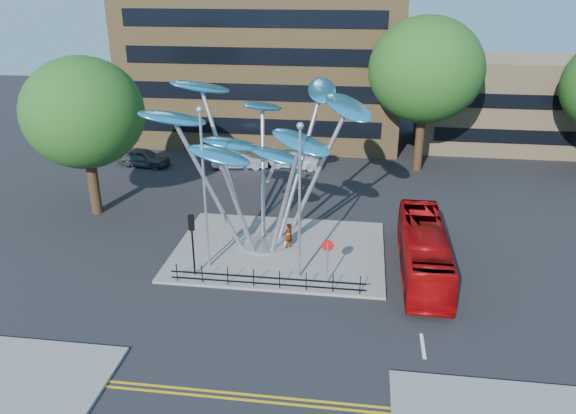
# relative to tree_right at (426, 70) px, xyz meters

# --- Properties ---
(ground) EXTENTS (120.00, 120.00, 0.00)m
(ground) POSITION_rel_tree_right_xyz_m (-8.00, -22.00, -8.04)
(ground) COLOR black
(ground) RESTS_ON ground
(traffic_island) EXTENTS (12.00, 9.00, 0.15)m
(traffic_island) POSITION_rel_tree_right_xyz_m (-9.00, -16.00, -7.96)
(traffic_island) COLOR slate
(traffic_island) RESTS_ON ground
(double_yellow_near) EXTENTS (40.00, 0.12, 0.01)m
(double_yellow_near) POSITION_rel_tree_right_xyz_m (-8.00, -28.00, -8.03)
(double_yellow_near) COLOR gold
(double_yellow_near) RESTS_ON ground
(double_yellow_far) EXTENTS (40.00, 0.12, 0.01)m
(double_yellow_far) POSITION_rel_tree_right_xyz_m (-8.00, -28.30, -8.03)
(double_yellow_far) COLOR gold
(double_yellow_far) RESTS_ON ground
(low_building_near) EXTENTS (15.00, 8.00, 8.00)m
(low_building_near) POSITION_rel_tree_right_xyz_m (8.00, 8.00, -4.04)
(low_building_near) COLOR tan
(low_building_near) RESTS_ON ground
(tree_right) EXTENTS (8.80, 8.80, 12.11)m
(tree_right) POSITION_rel_tree_right_xyz_m (0.00, 0.00, 0.00)
(tree_right) COLOR black
(tree_right) RESTS_ON ground
(tree_left) EXTENTS (7.60, 7.60, 10.32)m
(tree_left) POSITION_rel_tree_right_xyz_m (-22.00, -12.00, -1.24)
(tree_left) COLOR black
(tree_left) RESTS_ON ground
(leaf_sculpture) EXTENTS (12.72, 9.54, 9.51)m
(leaf_sculpture) POSITION_rel_tree_right_xyz_m (-10.07, -15.32, -1.16)
(leaf_sculpture) COLOR #9EA0A5
(leaf_sculpture) RESTS_ON traffic_island
(street_lamp_left) EXTENTS (0.36, 0.36, 8.80)m
(street_lamp_left) POSITION_rel_tree_right_xyz_m (-12.50, -18.50, -2.68)
(street_lamp_left) COLOR #9EA0A5
(street_lamp_left) RESTS_ON traffic_island
(street_lamp_right) EXTENTS (0.36, 0.36, 8.30)m
(street_lamp_right) POSITION_rel_tree_right_xyz_m (-7.50, -19.00, -2.94)
(street_lamp_right) COLOR #9EA0A5
(street_lamp_right) RESTS_ON traffic_island
(traffic_light_island) EXTENTS (0.28, 0.18, 3.42)m
(traffic_light_island) POSITION_rel_tree_right_xyz_m (-13.00, -19.50, -5.42)
(traffic_light_island) COLOR black
(traffic_light_island) RESTS_ON traffic_island
(no_entry_sign_island) EXTENTS (0.60, 0.10, 2.45)m
(no_entry_sign_island) POSITION_rel_tree_right_xyz_m (-6.00, -19.48, -6.22)
(no_entry_sign_island) COLOR #9EA0A5
(no_entry_sign_island) RESTS_ON traffic_island
(pedestrian_railing_front) EXTENTS (10.00, 0.06, 1.00)m
(pedestrian_railing_front) POSITION_rel_tree_right_xyz_m (-9.00, -20.30, -7.48)
(pedestrian_railing_front) COLOR black
(pedestrian_railing_front) RESTS_ON traffic_island
(red_bus) EXTENTS (2.25, 9.52, 2.65)m
(red_bus) POSITION_rel_tree_right_xyz_m (-1.03, -17.40, -6.71)
(red_bus) COLOR #980708
(red_bus) RESTS_ON ground
(pedestrian) EXTENTS (0.65, 0.65, 1.52)m
(pedestrian) POSITION_rel_tree_right_xyz_m (-8.51, -15.72, -7.13)
(pedestrian) COLOR gray
(pedestrian) RESTS_ON traffic_island
(parked_car_left) EXTENTS (4.56, 2.27, 1.49)m
(parked_car_left) POSITION_rel_tree_right_xyz_m (-22.51, -2.12, -7.29)
(parked_car_left) COLOR #3B3E42
(parked_car_left) RESTS_ON ground
(parked_car_mid) EXTENTS (4.76, 2.30, 1.51)m
(parked_car_mid) POSITION_rel_tree_right_xyz_m (-14.45, -1.52, -7.28)
(parked_car_mid) COLOR #B5B8BD
(parked_car_mid) RESTS_ON ground
(parked_car_right) EXTENTS (4.84, 2.45, 1.35)m
(parked_car_right) POSITION_rel_tree_right_xyz_m (-9.95, -0.69, -7.36)
(parked_car_right) COLOR silver
(parked_car_right) RESTS_ON ground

